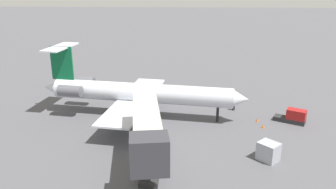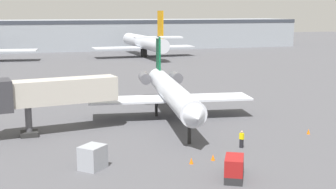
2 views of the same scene
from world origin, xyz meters
name	(u,v)px [view 2 (image 2 of 2)]	position (x,y,z in m)	size (l,w,h in m)	color
ground_plane	(175,117)	(0.00, 0.00, -0.05)	(400.00, 400.00, 0.10)	#4C4C51
regional_jet	(170,90)	(-0.78, -0.47, 3.48)	(20.23, 29.00, 9.40)	silver
jet_bridge	(45,93)	(-15.71, -3.81, 4.46)	(13.75, 4.86, 6.16)	#B7B2A8
ground_crew_marshaller	(242,139)	(2.01, -14.44, 0.86)	(0.43, 0.48, 1.69)	black
baggage_tug_lead	(234,169)	(-2.22, -21.75, 0.84)	(3.11, 4.19, 1.90)	#262628
cargo_container_uld	(93,157)	(-12.48, -16.16, 1.00)	(2.63, 2.63, 1.99)	#999EA8
traffic_cone_near	(213,157)	(-2.07, -17.12, 0.28)	(0.36, 0.36, 0.55)	orange
traffic_cone_mid	(191,161)	(-4.21, -17.43, 0.28)	(0.36, 0.36, 0.55)	orange
traffic_cone_far	(308,132)	(11.09, -12.07, 0.28)	(0.36, 0.36, 0.55)	orange
terminal_building	(79,35)	(0.00, 107.08, 5.06)	(156.22, 21.43, 10.08)	#8C939E
parked_airliner_west_mid	(144,42)	(14.66, 73.88, 4.16)	(29.31, 34.77, 13.13)	silver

